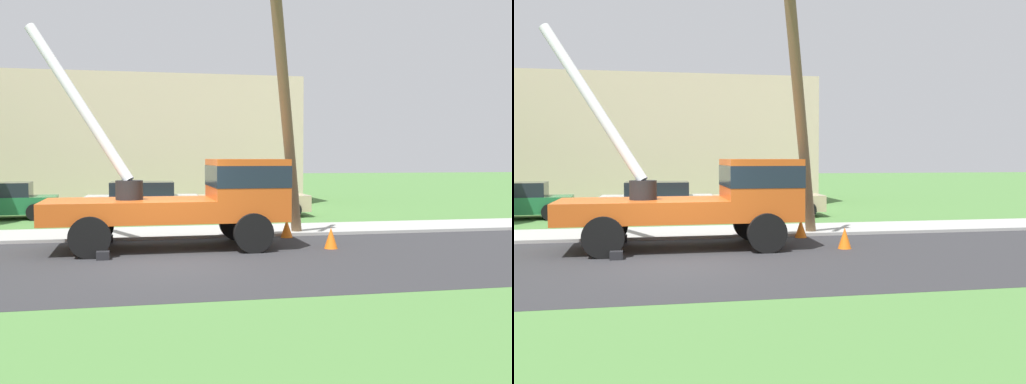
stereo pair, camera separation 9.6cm
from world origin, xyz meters
The scene contains 10 objects.
ground_plane centered at (0.00, 12.00, 0.00)m, with size 120.00×120.00×0.00m, color #477538.
road_asphalt centered at (0.00, 0.00, 0.00)m, with size 80.00×7.60×0.01m, color #2B2B2D.
sidewalk_strip centered at (0.00, 5.10, 0.05)m, with size 80.00×2.61×0.10m, color #9E9E99.
utility_truck centered at (0.95, 2.22, 1.41)m, with size 6.78×3.20×5.98m.
leaning_utility_pole centered at (3.49, 3.00, 4.40)m, with size 2.04×3.26×8.60m.
traffic_cone_ahead centered at (4.34, 1.27, 0.28)m, with size 0.36×0.36×0.56m, color orange.
traffic_cone_curbside centered at (3.74, 3.58, 0.28)m, with size 0.36×0.36×0.56m, color orange.
parked_sedan_silver centered at (-0.40, 10.47, 0.71)m, with size 4.45×2.10×1.42m.
parked_sedan_tan centered at (4.01, 9.99, 0.71)m, with size 4.43×2.08×1.42m.
lowrise_building_backdrop centered at (-1.43, 18.03, 3.20)m, with size 18.00×6.00×6.40m, color #C6B293.
Camera 2 is at (-0.60, -13.46, 2.40)m, focal length 41.53 mm.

